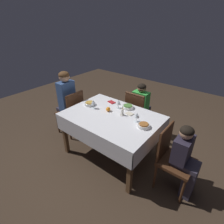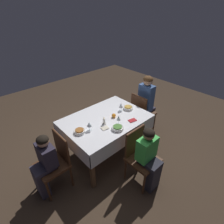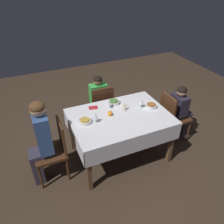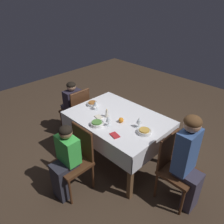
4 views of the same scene
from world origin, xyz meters
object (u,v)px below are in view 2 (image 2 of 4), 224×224
at_px(chair_west, 56,160).
at_px(person_child_green, 149,157).
at_px(person_adult_denim, 147,100).
at_px(bowl_west, 79,131).
at_px(chair_south, 140,154).
at_px(chair_east, 142,111).
at_px(bowl_east, 128,108).
at_px(wine_glass_east, 121,105).
at_px(napkin_spare_side, 105,128).
at_px(wine_glass_south, 119,118).
at_px(orange_fruit, 114,116).
at_px(wine_glass_west, 89,125).
at_px(bowl_south, 118,128).
at_px(dining_table, 106,123).
at_px(person_child_dark, 44,164).
at_px(napkin_red_folded, 132,120).
at_px(candle_centerpiece, 104,122).

xyz_separation_m(chair_west, person_child_green, (1.00, -0.93, 0.06)).
bearing_deg(person_adult_denim, bowl_west, 90.38).
xyz_separation_m(chair_west, chair_south, (1.00, -0.76, 0.00)).
height_order(chair_east, bowl_east, chair_east).
distance_m(person_adult_denim, wine_glass_east, 0.78).
bearing_deg(napkin_spare_side, wine_glass_south, -11.15).
distance_m(wine_glass_east, orange_fruit, 0.27).
relative_size(wine_glass_west, bowl_south, 0.78).
xyz_separation_m(person_adult_denim, napkin_spare_side, (-1.34, -0.19, 0.07)).
distance_m(dining_table, person_child_green, 0.96).
bearing_deg(orange_fruit, chair_south, -99.68).
bearing_deg(chair_west, person_child_green, 47.04).
bearing_deg(person_adult_denim, person_child_dark, 90.26).
height_order(chair_west, bowl_east, chair_west).
bearing_deg(chair_west, bowl_south, 70.38).
distance_m(person_child_green, bowl_east, 1.07).
bearing_deg(chair_east, wine_glass_south, 104.68).
bearing_deg(chair_west, wine_glass_south, 77.55).
height_order(person_child_green, napkin_red_folded, person_child_green).
bearing_deg(wine_glass_east, napkin_red_folded, -104.17).
bearing_deg(napkin_red_folded, dining_table, 128.90).
bearing_deg(chair_west, chair_east, 90.31).
relative_size(chair_west, chair_south, 1.00).
bearing_deg(dining_table, bowl_south, -99.20).
xyz_separation_m(person_child_green, orange_fruit, (0.12, 0.88, 0.24)).
xyz_separation_m(bowl_west, napkin_red_folded, (0.83, -0.34, -0.02)).
bearing_deg(bowl_south, dining_table, 80.80).
height_order(wine_glass_south, orange_fruit, wine_glass_south).
xyz_separation_m(dining_table, orange_fruit, (0.13, -0.07, 0.13)).
bearing_deg(person_child_green, bowl_east, 60.61).
distance_m(wine_glass_east, wine_glass_west, 0.78).
bearing_deg(person_child_green, wine_glass_south, 85.40).
bearing_deg(chair_west, orange_fruit, 87.59).
bearing_deg(person_child_green, person_adult_denim, 39.61).
distance_m(dining_table, wine_glass_west, 0.45).
bearing_deg(person_adult_denim, chair_east, 90.00).
height_order(chair_south, candle_centerpiece, chair_south).
bearing_deg(wine_glass_east, wine_glass_south, -140.41).
bearing_deg(wine_glass_west, person_adult_denim, 2.46).
distance_m(wine_glass_west, bowl_south, 0.44).
distance_m(person_child_green, candle_centerpiece, 0.89).
distance_m(bowl_east, wine_glass_east, 0.17).
bearing_deg(bowl_south, orange_fruit, 56.90).
relative_size(bowl_east, orange_fruit, 2.54).
xyz_separation_m(dining_table, bowl_south, (-0.06, -0.36, 0.12)).
bearing_deg(wine_glass_west, person_child_green, -65.51).
xyz_separation_m(chair_east, candle_centerpiece, (-1.12, -0.09, 0.31)).
xyz_separation_m(wine_glass_south, napkin_spare_side, (-0.25, 0.05, -0.10)).
bearing_deg(chair_west, bowl_east, 89.10).
bearing_deg(candle_centerpiece, wine_glass_east, 12.75).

